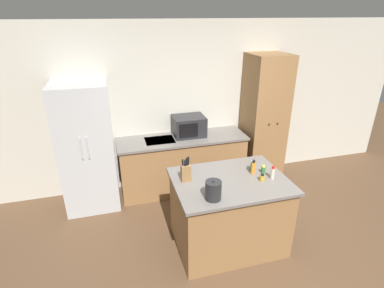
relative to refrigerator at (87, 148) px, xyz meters
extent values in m
plane|color=brown|center=(1.83, -1.96, -0.92)|extent=(14.00, 14.00, 0.00)
cube|color=beige|center=(1.83, 0.37, 0.38)|extent=(7.20, 0.06, 2.60)
cube|color=#B7BABC|center=(0.00, 0.00, 0.00)|extent=(0.74, 0.69, 1.84)
cylinder|color=silver|center=(-0.04, -0.36, 0.15)|extent=(0.02, 0.02, 0.30)
cylinder|color=silver|center=(0.04, -0.36, 0.15)|extent=(0.02, 0.02, 0.30)
cube|color=olive|center=(1.41, 0.05, -0.49)|extent=(1.97, 0.59, 0.86)
cube|color=slate|center=(1.41, 0.05, -0.04)|extent=(2.01, 0.63, 0.03)
cube|color=#9EA0A3|center=(1.05, 0.05, -0.03)|extent=(0.44, 0.34, 0.01)
cube|color=olive|center=(2.78, 0.04, 0.13)|extent=(0.60, 0.60, 2.11)
sphere|color=black|center=(2.71, -0.27, 0.18)|extent=(0.02, 0.02, 0.02)
sphere|color=black|center=(2.85, -0.27, 0.18)|extent=(0.02, 0.02, 0.02)
cube|color=olive|center=(1.63, -1.36, -0.48)|extent=(1.26, 0.91, 0.88)
cube|color=slate|center=(1.63, -1.36, -0.03)|extent=(1.32, 0.97, 0.03)
cube|color=#232326|center=(1.53, 0.13, 0.13)|extent=(0.49, 0.39, 0.31)
cube|color=black|center=(1.47, -0.07, 0.13)|extent=(0.29, 0.01, 0.22)
cube|color=olive|center=(1.13, -1.24, 0.09)|extent=(0.11, 0.07, 0.20)
cylinder|color=black|center=(1.09, -1.23, 0.23)|extent=(0.02, 0.02, 0.08)
cylinder|color=black|center=(1.11, -1.25, 0.22)|extent=(0.02, 0.02, 0.07)
cylinder|color=black|center=(1.13, -1.25, 0.23)|extent=(0.02, 0.02, 0.09)
cylinder|color=black|center=(1.14, -1.24, 0.24)|extent=(0.02, 0.02, 0.10)
cylinder|color=black|center=(1.16, -1.23, 0.24)|extent=(0.02, 0.02, 0.10)
cylinder|color=#337033|center=(2.07, -1.31, 0.03)|extent=(0.05, 0.05, 0.08)
cylinder|color=#E5DB4C|center=(2.07, -1.31, 0.08)|extent=(0.04, 0.04, 0.02)
cylinder|color=orange|center=(1.94, -1.30, 0.06)|extent=(0.05, 0.05, 0.15)
cylinder|color=black|center=(1.94, -1.30, 0.15)|extent=(0.04, 0.04, 0.03)
cylinder|color=gold|center=(1.97, -1.47, 0.02)|extent=(0.06, 0.06, 0.07)
cylinder|color=black|center=(1.97, -1.47, 0.07)|extent=(0.04, 0.04, 0.02)
cylinder|color=#337033|center=(1.97, -1.21, 0.04)|extent=(0.04, 0.04, 0.10)
cylinder|color=silver|center=(1.97, -1.21, 0.11)|extent=(0.03, 0.03, 0.02)
cylinder|color=beige|center=(2.10, -1.47, 0.06)|extent=(0.05, 0.05, 0.13)
cylinder|color=red|center=(2.10, -1.47, 0.14)|extent=(0.03, 0.03, 0.03)
cylinder|color=#232326|center=(1.31, -1.67, 0.09)|extent=(0.17, 0.17, 0.20)
sphere|color=#262628|center=(1.31, -1.67, 0.21)|extent=(0.02, 0.02, 0.02)
camera|label=1|loc=(0.39, -4.12, 1.76)|focal=28.00mm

